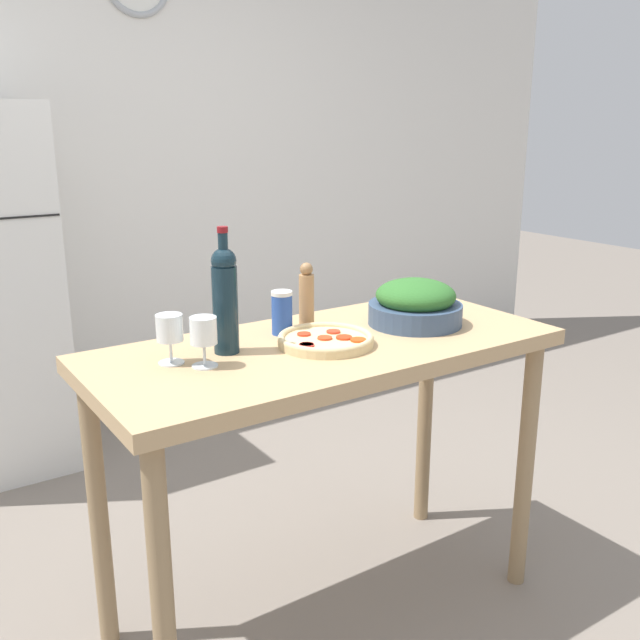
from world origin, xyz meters
TOP-DOWN VIEW (x-y plane):
  - ground_plane at (0.00, 0.00)m, footprint 14.00×14.00m
  - wall_back at (0.00, 2.06)m, footprint 6.40×0.09m
  - prep_counter at (0.00, 0.00)m, footprint 1.39×0.62m
  - wine_bottle at (-0.28, 0.08)m, footprint 0.07×0.07m
  - wine_glass_near at (-0.39, 0.00)m, footprint 0.07×0.07m
  - wine_glass_far at (-0.45, 0.07)m, footprint 0.07×0.07m
  - pepper_mill at (0.04, 0.16)m, footprint 0.05×0.05m
  - salad_bowl at (0.34, -0.00)m, footprint 0.30×0.30m
  - homemade_pizza at (-0.02, -0.02)m, footprint 0.28×0.28m
  - salt_canister at (-0.06, 0.14)m, footprint 0.06×0.06m

SIDE VIEW (x-z plane):
  - ground_plane at x=0.00m, z-range 0.00..0.00m
  - prep_counter at x=0.00m, z-range 0.34..1.26m
  - homemade_pizza at x=-0.02m, z-range 0.92..0.95m
  - salad_bowl at x=0.34m, z-range 0.91..1.06m
  - salt_canister at x=-0.06m, z-range 0.92..1.05m
  - wine_glass_near at x=-0.39m, z-range 0.94..1.08m
  - wine_glass_far at x=-0.45m, z-range 0.94..1.08m
  - pepper_mill at x=0.04m, z-range 0.91..1.12m
  - wine_bottle at x=-0.28m, z-range 0.90..1.25m
  - wall_back at x=0.00m, z-range 0.00..2.60m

